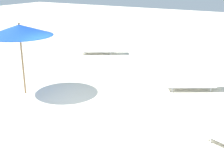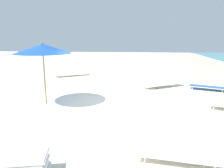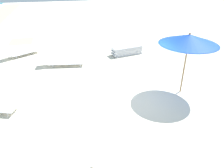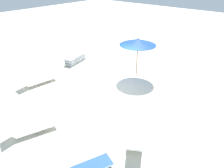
{
  "view_description": "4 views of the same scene",
  "coord_description": "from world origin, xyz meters",
  "px_view_note": "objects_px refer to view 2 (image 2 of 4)",
  "views": [
    {
      "loc": [
        7.66,
        5.96,
        4.03
      ],
      "look_at": [
        -0.27,
        1.2,
        0.78
      ],
      "focal_mm": 50.0,
      "sensor_mm": 36.0,
      "label": 1
    },
    {
      "loc": [
        8.64,
        1.44,
        2.74
      ],
      "look_at": [
        0.52,
        0.64,
        0.96
      ],
      "focal_mm": 35.0,
      "sensor_mm": 36.0,
      "label": 2
    },
    {
      "loc": [
        -7.0,
        2.42,
        4.66
      ],
      "look_at": [
        0.13,
        0.87,
        0.76
      ],
      "focal_mm": 35.0,
      "sensor_mm": 36.0,
      "label": 3
    },
    {
      "loc": [
        -6.9,
        8.79,
        6.25
      ],
      "look_at": [
        -0.18,
        0.83,
        0.71
      ],
      "focal_mm": 35.0,
      "sensor_mm": 36.0,
      "label": 4
    }
  ],
  "objects_px": {
    "sun_lounger_near_water_right": "(212,86)",
    "sun_lounger_beside_umbrella": "(189,154)",
    "beach_umbrella": "(43,49)",
    "sun_lounger_mid_beach_pair_a": "(70,73)",
    "sun_lounger_near_water_left": "(162,83)"
  },
  "relations": [
    {
      "from": "sun_lounger_near_water_right",
      "to": "sun_lounger_beside_umbrella",
      "type": "bearing_deg",
      "value": -0.56
    },
    {
      "from": "beach_umbrella",
      "to": "sun_lounger_mid_beach_pair_a",
      "type": "relative_size",
      "value": 1.16
    },
    {
      "from": "sun_lounger_near_water_left",
      "to": "sun_lounger_near_water_right",
      "type": "height_order",
      "value": "same"
    },
    {
      "from": "beach_umbrella",
      "to": "sun_lounger_mid_beach_pair_a",
      "type": "bearing_deg",
      "value": -172.69
    },
    {
      "from": "sun_lounger_near_water_right",
      "to": "sun_lounger_mid_beach_pair_a",
      "type": "height_order",
      "value": "sun_lounger_mid_beach_pair_a"
    },
    {
      "from": "sun_lounger_mid_beach_pair_a",
      "to": "sun_lounger_beside_umbrella",
      "type": "bearing_deg",
      "value": -2.61
    },
    {
      "from": "sun_lounger_near_water_left",
      "to": "sun_lounger_mid_beach_pair_a",
      "type": "distance_m",
      "value": 6.65
    },
    {
      "from": "sun_lounger_near_water_left",
      "to": "sun_lounger_mid_beach_pair_a",
      "type": "relative_size",
      "value": 1.0
    },
    {
      "from": "sun_lounger_beside_umbrella",
      "to": "sun_lounger_near_water_left",
      "type": "bearing_deg",
      "value": -174.76
    },
    {
      "from": "sun_lounger_near_water_right",
      "to": "sun_lounger_mid_beach_pair_a",
      "type": "relative_size",
      "value": 1.04
    },
    {
      "from": "sun_lounger_beside_umbrella",
      "to": "sun_lounger_near_water_left",
      "type": "distance_m",
      "value": 7.4
    },
    {
      "from": "sun_lounger_beside_umbrella",
      "to": "sun_lounger_near_water_left",
      "type": "xyz_separation_m",
      "value": [
        -7.39,
        0.33,
        0.01
      ]
    },
    {
      "from": "sun_lounger_near_water_left",
      "to": "sun_lounger_near_water_right",
      "type": "xyz_separation_m",
      "value": [
        0.5,
        2.49,
        -0.0
      ]
    },
    {
      "from": "beach_umbrella",
      "to": "sun_lounger_near_water_right",
      "type": "distance_m",
      "value": 8.48
    },
    {
      "from": "sun_lounger_near_water_right",
      "to": "beach_umbrella",
      "type": "bearing_deg",
      "value": -46.87
    }
  ]
}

